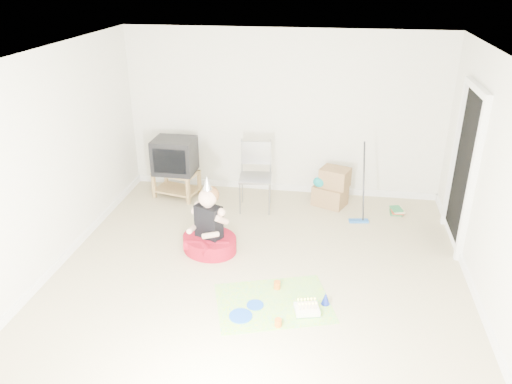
# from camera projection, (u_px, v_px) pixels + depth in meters

# --- Properties ---
(ground) EXTENTS (5.00, 5.00, 0.00)m
(ground) POSITION_uv_depth(u_px,v_px,m) (259.00, 273.00, 6.10)
(ground) COLOR #C5B68D
(ground) RESTS_ON ground
(doorway_recess) EXTENTS (0.02, 0.90, 2.05)m
(doorway_recess) POSITION_uv_depth(u_px,v_px,m) (464.00, 171.00, 6.40)
(doorway_recess) COLOR black
(doorway_recess) RESTS_ON ground
(tv_stand) EXTENTS (0.76, 0.57, 0.43)m
(tv_stand) POSITION_uv_depth(u_px,v_px,m) (177.00, 182.00, 8.01)
(tv_stand) COLOR #9A7745
(tv_stand) RESTS_ON ground
(crt_tv) EXTENTS (0.64, 0.53, 0.55)m
(crt_tv) POSITION_uv_depth(u_px,v_px,m) (175.00, 156.00, 7.82)
(crt_tv) COLOR black
(crt_tv) RESTS_ON tv_stand
(folding_chair) EXTENTS (0.52, 0.50, 1.06)m
(folding_chair) POSITION_uv_depth(u_px,v_px,m) (255.00, 178.00, 7.50)
(folding_chair) COLOR gray
(folding_chair) RESTS_ON ground
(cardboard_boxes) EXTENTS (0.60, 0.52, 0.61)m
(cardboard_boxes) POSITION_uv_depth(u_px,v_px,m) (331.00, 188.00, 7.71)
(cardboard_boxes) COLOR olive
(cardboard_boxes) RESTS_ON ground
(floor_mop) EXTENTS (0.29, 0.38, 1.13)m
(floor_mop) POSITION_uv_depth(u_px,v_px,m) (360.00, 206.00, 7.20)
(floor_mop) COLOR blue
(floor_mop) RESTS_ON ground
(book_pile) EXTENTS (0.20, 0.23, 0.10)m
(book_pile) POSITION_uv_depth(u_px,v_px,m) (397.00, 210.00, 7.54)
(book_pile) COLOR #287844
(book_pile) RESTS_ON ground
(seated_woman) EXTENTS (0.97, 0.97, 1.06)m
(seated_woman) POSITION_uv_depth(u_px,v_px,m) (209.00, 235.00, 6.49)
(seated_woman) COLOR #A20F21
(seated_woman) RESTS_ON ground
(party_mat) EXTENTS (1.47, 1.25, 0.01)m
(party_mat) POSITION_uv_depth(u_px,v_px,m) (273.00, 303.00, 5.56)
(party_mat) COLOR #E6307F
(party_mat) RESTS_ON ground
(birthday_cake) EXTENTS (0.30, 0.26, 0.13)m
(birthday_cake) POSITION_uv_depth(u_px,v_px,m) (307.00, 310.00, 5.39)
(birthday_cake) COLOR white
(birthday_cake) RESTS_ON party_mat
(blue_plate_near) EXTENTS (0.21, 0.21, 0.01)m
(blue_plate_near) POSITION_uv_depth(u_px,v_px,m) (255.00, 305.00, 5.51)
(blue_plate_near) COLOR blue
(blue_plate_near) RESTS_ON party_mat
(blue_plate_far) EXTENTS (0.29, 0.29, 0.01)m
(blue_plate_far) POSITION_uv_depth(u_px,v_px,m) (241.00, 316.00, 5.34)
(blue_plate_far) COLOR blue
(blue_plate_far) RESTS_ON party_mat
(orange_cup_near) EXTENTS (0.11, 0.11, 0.09)m
(orange_cup_near) POSITION_uv_depth(u_px,v_px,m) (277.00, 285.00, 5.78)
(orange_cup_near) COLOR orange
(orange_cup_near) RESTS_ON party_mat
(orange_cup_far) EXTENTS (0.07, 0.07, 0.08)m
(orange_cup_far) POSITION_uv_depth(u_px,v_px,m) (278.00, 323.00, 5.18)
(orange_cup_far) COLOR orange
(orange_cup_far) RESTS_ON party_mat
(blue_party_hat) EXTENTS (0.11, 0.11, 0.15)m
(blue_party_hat) POSITION_uv_depth(u_px,v_px,m) (326.00, 298.00, 5.51)
(blue_party_hat) COLOR #192EB4
(blue_party_hat) RESTS_ON party_mat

